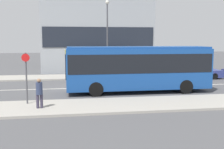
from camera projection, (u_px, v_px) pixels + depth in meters
name	position (u px, v px, depth m)	size (l,w,h in m)	color
ground_plane	(78.00, 88.00, 21.56)	(120.00, 120.00, 0.00)	#4F4F51
sidewalk_near	(83.00, 106.00, 15.43)	(44.00, 3.50, 0.13)	#A39E93
sidewalk_far	(75.00, 77.00, 27.67)	(44.00, 3.50, 0.13)	#A39E93
lane_centerline	(78.00, 88.00, 21.56)	(41.80, 0.16, 0.01)	silver
apartment_block_left_tower	(97.00, 9.00, 32.61)	(12.76, 4.57, 14.49)	#9EA3A8
city_bus	(138.00, 66.00, 19.86)	(10.11, 2.62, 3.22)	#194793
parked_car_0	(196.00, 72.00, 26.76)	(4.59, 1.83, 1.37)	navy
pedestrian_near_stop	(39.00, 92.00, 14.67)	(0.35, 0.34, 1.57)	#383347
bus_stop_sign	(26.00, 74.00, 15.62)	(0.44, 0.12, 2.87)	#4C4C51
street_lamp	(107.00, 31.00, 26.98)	(0.36, 0.36, 7.29)	#4C4C51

